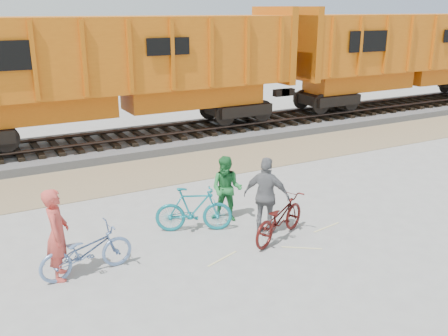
{
  "coord_description": "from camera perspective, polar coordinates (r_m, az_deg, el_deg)",
  "views": [
    {
      "loc": [
        -5.52,
        -9.22,
        5.1
      ],
      "look_at": [
        0.28,
        1.5,
        1.2
      ],
      "focal_mm": 40.0,
      "sensor_mm": 36.0,
      "label": 1
    }
  ],
  "objects": [
    {
      "name": "hopper_car_center",
      "position": [
        19.11,
        -12.09,
        11.08
      ],
      "size": [
        14.0,
        3.13,
        4.65
      ],
      "color": "black",
      "rests_on": "track"
    },
    {
      "name": "person_woman",
      "position": [
        11.68,
        4.87,
        -3.22
      ],
      "size": [
        1.08,
        1.11,
        1.87
      ],
      "primitive_type": "imported",
      "rotation": [
        0.0,
        0.0,
        2.32
      ],
      "color": "slate",
      "rests_on": "ground"
    },
    {
      "name": "bicycle_teal",
      "position": [
        11.9,
        -3.47,
        -4.74
      ],
      "size": [
        1.89,
        1.23,
        1.1
      ],
      "primitive_type": "imported",
      "rotation": [
        0.0,
        0.0,
        1.15
      ],
      "color": "#137582",
      "rests_on": "ground"
    },
    {
      "name": "ground",
      "position": [
        11.89,
        2.26,
        -7.66
      ],
      "size": [
        120.0,
        120.0,
        0.0
      ],
      "primitive_type": "plane",
      "color": "#9E9E99",
      "rests_on": "ground"
    },
    {
      "name": "bicycle_maroon",
      "position": [
        11.58,
        6.32,
        -5.68
      ],
      "size": [
        2.07,
        1.45,
        1.03
      ],
      "primitive_type": "imported",
      "rotation": [
        0.0,
        0.0,
        2.01
      ],
      "color": "#48110E",
      "rests_on": "ground"
    },
    {
      "name": "hopper_car_right",
      "position": [
        27.43,
        20.22,
        12.32
      ],
      "size": [
        14.0,
        3.13,
        4.65
      ],
      "color": "black",
      "rests_on": "track"
    },
    {
      "name": "gravel_strip",
      "position": [
        16.52,
        -7.49,
        -0.35
      ],
      "size": [
        120.0,
        3.0,
        0.02
      ],
      "primitive_type": "cube",
      "color": "#907959",
      "rests_on": "ground"
    },
    {
      "name": "bicycle_blue",
      "position": [
        10.43,
        -15.46,
        -9.13
      ],
      "size": [
        1.94,
        0.82,
        0.99
      ],
      "primitive_type": "imported",
      "rotation": [
        0.0,
        0.0,
        1.66
      ],
      "color": "#6480B1",
      "rests_on": "ground"
    },
    {
      "name": "ballast_bed",
      "position": [
        19.67,
        -11.22,
        2.83
      ],
      "size": [
        120.0,
        4.0,
        0.3
      ],
      "primitive_type": "cube",
      "color": "slate",
      "rests_on": "ground"
    },
    {
      "name": "person_solo",
      "position": [
        10.26,
        -18.52,
        -7.2
      ],
      "size": [
        0.63,
        0.78,
        1.87
      ],
      "primitive_type": "imported",
      "rotation": [
        0.0,
        0.0,
        1.27
      ],
      "color": "#CA433A",
      "rests_on": "ground"
    },
    {
      "name": "person_man",
      "position": [
        12.39,
        0.31,
        -2.41
      ],
      "size": [
        1.02,
        1.01,
        1.66
      ],
      "primitive_type": "imported",
      "rotation": [
        0.0,
        0.0,
        -0.75
      ],
      "color": "#247636",
      "rests_on": "ground"
    },
    {
      "name": "track",
      "position": [
        19.59,
        -11.28,
        3.75
      ],
      "size": [
        120.0,
        2.6,
        0.24
      ],
      "color": "black",
      "rests_on": "ballast_bed"
    }
  ]
}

